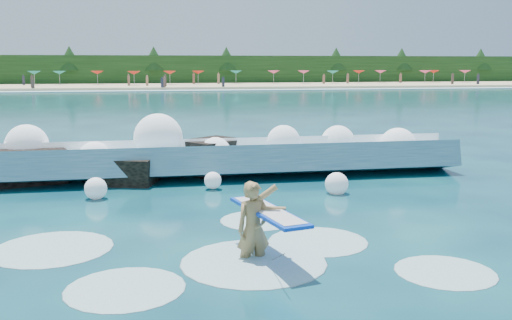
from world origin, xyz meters
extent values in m
plane|color=#07253C|center=(0.00, 0.00, 0.00)|extent=(200.00, 200.00, 0.00)
cube|color=tan|center=(0.00, 78.00, 0.20)|extent=(140.00, 20.00, 0.40)
cube|color=silver|center=(0.00, 67.00, 0.04)|extent=(140.00, 5.00, 0.08)
cube|color=black|center=(0.00, 88.00, 2.50)|extent=(140.00, 4.00, 5.00)
cube|color=teal|center=(0.31, 6.21, 0.42)|extent=(16.93, 2.58, 1.41)
cube|color=white|center=(0.31, 7.01, 0.85)|extent=(16.93, 1.19, 0.66)
cube|color=black|center=(-4.74, 6.41, 0.41)|extent=(2.57, 2.19, 1.20)
cube|color=black|center=(-1.74, 5.61, 0.32)|extent=(1.95, 1.71, 0.92)
cube|color=black|center=(0.96, 6.81, 0.45)|extent=(2.36, 2.30, 1.29)
imported|color=#997747|center=(0.74, -1.75, 0.57)|extent=(0.70, 0.51, 1.75)
cube|color=blue|center=(1.02, -1.70, 0.88)|extent=(1.08, 2.45, 0.06)
cube|color=silver|center=(1.02, -1.70, 0.89)|extent=(0.94, 2.23, 0.06)
cylinder|color=black|center=(0.92, -2.95, 0.45)|extent=(0.01, 0.91, 0.43)
sphere|color=white|center=(-4.77, 6.88, 1.03)|extent=(1.32, 1.32, 1.32)
sphere|color=white|center=(-2.68, 5.94, 0.74)|extent=(0.99, 0.99, 0.99)
sphere|color=white|center=(-0.77, 6.64, 1.22)|extent=(1.53, 1.53, 1.53)
sphere|color=white|center=(1.00, 6.24, 0.74)|extent=(1.00, 1.00, 1.00)
sphere|color=white|center=(3.27, 6.47, 1.01)|extent=(1.10, 1.10, 1.10)
sphere|color=white|center=(5.23, 6.77, 0.90)|extent=(1.15, 1.15, 1.15)
sphere|color=white|center=(7.05, 5.99, 0.83)|extent=(1.24, 1.24, 1.24)
sphere|color=white|center=(-2.48, 3.70, 0.28)|extent=(0.59, 0.59, 0.59)
sphere|color=white|center=(0.68, 4.29, 0.26)|extent=(0.49, 0.49, 0.49)
sphere|color=white|center=(3.98, 3.14, 0.26)|extent=(0.64, 0.64, 0.64)
ellipsoid|color=silver|center=(0.72, -1.88, 0.00)|extent=(2.67, 2.67, 0.13)
ellipsoid|color=silver|center=(-1.51, -2.70, 0.00)|extent=(1.94, 1.94, 0.10)
ellipsoid|color=silver|center=(2.22, -0.92, 0.00)|extent=(2.01, 2.01, 0.10)
ellipsoid|color=silver|center=(-2.96, -0.41, 0.00)|extent=(2.34, 2.34, 0.12)
ellipsoid|color=silver|center=(1.33, 0.83, 0.00)|extent=(1.75, 1.75, 0.09)
ellipsoid|color=silver|center=(3.86, -2.98, 0.00)|extent=(1.73, 1.73, 0.09)
cone|color=#137C76|center=(-18.11, 81.83, 2.25)|extent=(2.00, 2.00, 0.50)
cone|color=#137C76|center=(-14.34, 81.48, 2.25)|extent=(2.00, 2.00, 0.50)
cone|color=red|center=(-8.69, 81.62, 2.25)|extent=(2.00, 2.00, 0.50)
cone|color=red|center=(-2.99, 77.57, 2.25)|extent=(2.00, 2.00, 0.50)
cone|color=red|center=(2.46, 79.56, 2.25)|extent=(2.00, 2.00, 0.50)
cone|color=red|center=(7.00, 80.88, 2.25)|extent=(2.00, 2.00, 0.50)
cone|color=#137C76|center=(13.37, 82.31, 2.25)|extent=(2.00, 2.00, 0.50)
cone|color=#E64377|center=(19.68, 82.04, 2.25)|extent=(2.00, 2.00, 0.50)
cone|color=#E64377|center=(24.55, 81.02, 2.25)|extent=(2.00, 2.00, 0.50)
cone|color=#137C76|center=(28.88, 78.86, 2.25)|extent=(2.00, 2.00, 0.50)
cone|color=red|center=(34.33, 81.34, 2.25)|extent=(2.00, 2.00, 0.50)
cone|color=#E64377|center=(38.50, 82.03, 2.25)|extent=(2.00, 2.00, 0.50)
cone|color=#E64377|center=(45.71, 79.81, 2.25)|extent=(2.00, 2.00, 0.50)
cone|color=red|center=(48.52, 82.19, 2.25)|extent=(2.00, 2.00, 0.50)
cone|color=#E64377|center=(54.03, 81.32, 2.25)|extent=(2.00, 2.00, 0.50)
cube|color=#3F332D|center=(-18.24, 70.94, 1.10)|extent=(0.35, 0.22, 1.40)
cube|color=#8C664C|center=(28.05, 75.38, 1.09)|extent=(0.35, 0.22, 1.37)
cube|color=#262633|center=(42.23, 74.59, 1.16)|extent=(0.35, 0.22, 1.52)
cube|color=#3F332D|center=(-2.00, 76.21, 1.08)|extent=(0.35, 0.22, 1.37)
cube|color=#262633|center=(9.74, 71.30, 1.14)|extent=(0.35, 0.22, 1.49)
cube|color=brown|center=(-7.93, 81.47, 1.08)|extent=(0.35, 0.22, 1.36)
cube|color=#3F332D|center=(17.04, 81.20, 1.11)|extent=(0.35, 0.22, 1.41)
cube|color=#8C664C|center=(1.24, 75.16, 1.08)|extent=(0.35, 0.22, 1.36)
cube|color=#262633|center=(-4.54, 69.07, 0.81)|extent=(0.35, 0.22, 1.46)
cube|color=#8C664C|center=(22.14, 74.24, 1.16)|extent=(0.35, 0.22, 1.51)
cube|color=#262633|center=(-7.85, 70.16, 1.13)|extent=(0.35, 0.22, 1.46)
cube|color=brown|center=(10.51, 78.15, 1.19)|extent=(0.35, 0.22, 1.59)
cube|color=#8C664C|center=(35.55, 78.64, 1.14)|extent=(0.35, 0.22, 1.48)
cube|color=#262633|center=(-3.30, 70.26, 1.12)|extent=(0.35, 0.22, 1.44)
cube|color=brown|center=(14.05, 74.50, 1.08)|extent=(0.35, 0.22, 1.37)
cube|color=#262633|center=(-17.26, 69.18, 0.88)|extent=(0.35, 0.22, 1.60)
cube|color=brown|center=(-11.57, 74.40, 1.15)|extent=(0.35, 0.22, 1.50)
camera|label=1|loc=(-1.06, -11.51, 3.51)|focal=40.00mm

